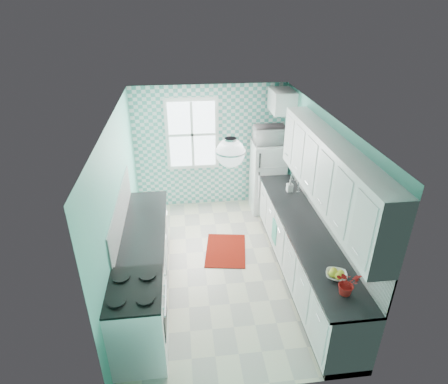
{
  "coord_description": "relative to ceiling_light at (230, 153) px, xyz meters",
  "views": [
    {
      "loc": [
        -0.56,
        -4.85,
        3.95
      ],
      "look_at": [
        0.05,
        0.25,
        1.25
      ],
      "focal_mm": 30.0,
      "sensor_mm": 36.0,
      "label": 1
    }
  ],
  "objects": [
    {
      "name": "sink",
      "position": [
        1.2,
        1.41,
        -1.39
      ],
      "size": [
        0.46,
        0.38,
        0.53
      ],
      "rotation": [
        0.0,
        0.0,
        0.05
      ],
      "color": "silver",
      "rests_on": "countertop_right"
    },
    {
      "name": "wall_left",
      "position": [
        -1.51,
        0.8,
        -1.07
      ],
      "size": [
        0.02,
        4.4,
        2.5
      ],
      "primitive_type": "cube",
      "color": "#5FC4AE",
      "rests_on": "floor"
    },
    {
      "name": "ceiling_light",
      "position": [
        0.0,
        0.0,
        0.0
      ],
      "size": [
        0.34,
        0.34,
        0.35
      ],
      "color": "silver",
      "rests_on": "ceiling"
    },
    {
      "name": "ceiling",
      "position": [
        0.0,
        0.8,
        0.19
      ],
      "size": [
        3.0,
        4.4,
        0.02
      ],
      "primitive_type": "cube",
      "color": "white",
      "rests_on": "wall_back"
    },
    {
      "name": "microwave",
      "position": [
        1.11,
        2.58,
        -0.71
      ],
      "size": [
        0.6,
        0.41,
        0.33
      ],
      "primitive_type": "imported",
      "rotation": [
        0.0,
        0.0,
        3.16
      ],
      "color": "white",
      "rests_on": "fridge"
    },
    {
      "name": "base_cabinets_left",
      "position": [
        -1.2,
        0.73,
        -1.87
      ],
      "size": [
        0.6,
        2.15,
        0.9
      ],
      "primitive_type": "cube",
      "color": "white",
      "rests_on": "floor"
    },
    {
      "name": "fruit_bowl",
      "position": [
        1.2,
        -0.73,
        -1.35
      ],
      "size": [
        0.32,
        0.32,
        0.06
      ],
      "primitive_type": "imported",
      "rotation": [
        0.0,
        0.0,
        -0.34
      ],
      "color": "white",
      "rests_on": "countertop_right"
    },
    {
      "name": "accent_wall",
      "position": [
        0.0,
        2.99,
        -1.07
      ],
      "size": [
        3.0,
        0.01,
        2.5
      ],
      "primitive_type": "cube",
      "color": "#4FA79C",
      "rests_on": "wall_back"
    },
    {
      "name": "countertop_left",
      "position": [
        -1.19,
        0.73,
        -1.4
      ],
      "size": [
        0.63,
        2.15,
        0.04
      ],
      "primitive_type": "cube",
      "color": "black",
      "rests_on": "base_cabinets_left"
    },
    {
      "name": "potted_plant",
      "position": [
        1.2,
        -1.0,
        -1.24
      ],
      "size": [
        0.32,
        0.3,
        0.29
      ],
      "primitive_type": "imported",
      "rotation": [
        0.0,
        0.0,
        0.33
      ],
      "color": "red",
      "rests_on": "countertop_right"
    },
    {
      "name": "wall_right",
      "position": [
        1.51,
        0.8,
        -1.07
      ],
      "size": [
        0.02,
        4.4,
        2.5
      ],
      "primitive_type": "cube",
      "color": "#5FC4AE",
      "rests_on": "floor"
    },
    {
      "name": "countertop_right",
      "position": [
        1.19,
        0.4,
        -1.4
      ],
      "size": [
        0.63,
        3.6,
        0.04
      ],
      "primitive_type": "cube",
      "color": "black",
      "rests_on": "base_cabinets_right"
    },
    {
      "name": "dish_towel",
      "position": [
        0.89,
        1.0,
        -1.84
      ],
      "size": [
        0.06,
        0.26,
        0.4
      ],
      "primitive_type": "cube",
      "rotation": [
        0.0,
        0.0,
        -0.17
      ],
      "color": "#54C0A5",
      "rests_on": "base_cabinets_right"
    },
    {
      "name": "floor",
      "position": [
        0.0,
        0.8,
        -2.33
      ],
      "size": [
        3.0,
        4.4,
        0.02
      ],
      "primitive_type": "cube",
      "color": "beige",
      "rests_on": "ground"
    },
    {
      "name": "base_cabinets_right",
      "position": [
        1.2,
        0.4,
        -1.87
      ],
      "size": [
        0.6,
        3.6,
        0.9
      ],
      "primitive_type": "cube",
      "color": "white",
      "rests_on": "floor"
    },
    {
      "name": "backsplash_right",
      "position": [
        1.49,
        0.4,
        -1.13
      ],
      "size": [
        0.02,
        3.6,
        0.51
      ],
      "primitive_type": "cube",
      "color": "white",
      "rests_on": "wall_right"
    },
    {
      "name": "stove",
      "position": [
        -1.2,
        -0.73,
        -1.8
      ],
      "size": [
        0.67,
        0.83,
        1.0
      ],
      "rotation": [
        0.0,
        0.0,
        -0.07
      ],
      "color": "silver",
      "rests_on": "floor"
    },
    {
      "name": "wall_back",
      "position": [
        0.0,
        3.01,
        -1.07
      ],
      "size": [
        3.0,
        0.02,
        2.5
      ],
      "primitive_type": "cube",
      "color": "#5FC4AE",
      "rests_on": "floor"
    },
    {
      "name": "upper_cabinet_fridge",
      "position": [
        1.3,
        2.63,
        -0.07
      ],
      "size": [
        0.4,
        0.74,
        0.4
      ],
      "primitive_type": "cube",
      "color": "white",
      "rests_on": "wall_right"
    },
    {
      "name": "backsplash_left",
      "position": [
        -1.49,
        0.73,
        -1.13
      ],
      "size": [
        0.02,
        2.15,
        0.51
      ],
      "primitive_type": "cube",
      "color": "white",
      "rests_on": "wall_left"
    },
    {
      "name": "rug",
      "position": [
        0.1,
        1.22,
        -2.32
      ],
      "size": [
        0.82,
        1.06,
        0.02
      ],
      "primitive_type": "cube",
      "rotation": [
        0.0,
        0.0,
        -0.16
      ],
      "color": "maroon",
      "rests_on": "floor"
    },
    {
      "name": "fridge",
      "position": [
        1.11,
        2.58,
        -1.6
      ],
      "size": [
        0.63,
        0.63,
        1.45
      ],
      "rotation": [
        0.0,
        0.0,
        -0.03
      ],
      "color": "white",
      "rests_on": "floor"
    },
    {
      "name": "soap_bottle",
      "position": [
        1.25,
        1.53,
        -1.28
      ],
      "size": [
        0.1,
        0.11,
        0.22
      ],
      "primitive_type": "imported",
      "rotation": [
        0.0,
        0.0,
        0.09
      ],
      "color": "#8AAAC4",
      "rests_on": "countertop_right"
    },
    {
      "name": "wall_front",
      "position": [
        0.0,
        -1.41,
        -1.07
      ],
      "size": [
        3.0,
        0.02,
        2.5
      ],
      "primitive_type": "cube",
      "color": "#5FC4AE",
      "rests_on": "floor"
    },
    {
      "name": "upper_cabinets_right",
      "position": [
        1.33,
        0.2,
        -0.42
      ],
      "size": [
        0.33,
        3.2,
        0.9
      ],
      "primitive_type": "cube",
      "color": "white",
      "rests_on": "wall_right"
    },
    {
      "name": "window",
      "position": [
        -0.35,
        2.96,
        -0.77
      ],
      "size": [
        1.04,
        0.05,
        1.44
      ],
      "color": "white",
      "rests_on": "wall_back"
    }
  ]
}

